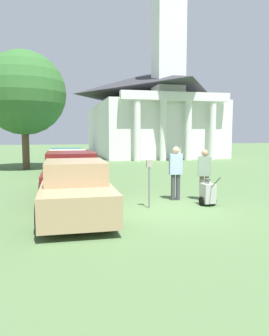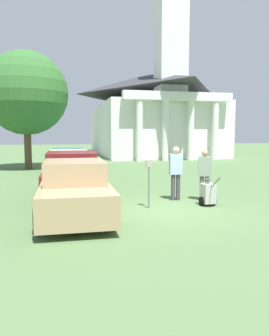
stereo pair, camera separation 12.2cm
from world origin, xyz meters
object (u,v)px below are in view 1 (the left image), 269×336
parking_meter (149,175)px  equipment_cart (208,193)px  parked_car_cream (68,167)px  church (148,108)px  person_worker (176,170)px  parked_car_tan (75,190)px  person_supervisor (204,172)px  parked_car_teal (66,162)px  parked_car_maroon (71,175)px

parking_meter → equipment_cart: size_ratio=1.46×
parked_car_cream → church: size_ratio=0.19×
parked_car_cream → church: 21.44m
person_worker → parked_car_tan: bearing=27.9°
person_supervisor → equipment_cart: 0.96m
parked_car_tan → church: church is taller
parked_car_teal → equipment_cart: bearing=-65.6°
parked_car_maroon → equipment_cart: size_ratio=5.30×
parked_car_tan → parked_car_teal: size_ratio=1.02×
person_supervisor → parked_car_teal: bearing=-42.3°
parked_car_cream → church: church is taller
parked_car_cream → parked_car_teal: size_ratio=0.98×
parking_meter → church: bearing=74.6°
person_supervisor → equipment_cart: bearing=94.6°
parked_car_tan → equipment_cart: size_ratio=4.85×
parked_car_cream → parking_meter: bearing=-70.0°
equipment_cart → church: size_ratio=0.04×
parking_meter → parked_car_maroon: bearing=129.5°
parked_car_maroon → person_worker: person_worker is taller
parking_meter → parked_car_cream: bearing=109.4°
parked_car_tan → parked_car_maroon: bearing=90.6°
parking_meter → person_worker: size_ratio=0.81×
person_supervisor → church: church is taller
parked_car_teal → church: (9.12, 16.02, 4.31)m
parked_car_maroon → parking_meter: parked_car_maroon is taller
parked_car_tan → parked_car_maroon: parked_car_maroon is taller
parked_car_tan → church: size_ratio=0.19×
parking_meter → equipment_cart: bearing=-2.0°
parked_car_tan → person_worker: bearing=21.1°
parked_car_cream → equipment_cart: size_ratio=4.68×
parked_car_maroon → church: 24.66m
person_supervisor → equipment_cart: person_supervisor is taller
parked_car_maroon → parked_car_tan: bearing=-89.4°
parked_car_teal → parking_meter: bearing=-75.9°
parked_car_teal → equipment_cart: 10.09m
parked_car_teal → person_worker: person_worker is taller
parked_car_cream → person_worker: person_worker is taller
parking_meter → person_supervisor: 2.19m
equipment_cart → church: (5.04, 25.24, 4.59)m
parked_car_teal → church: bearing=61.0°
parking_meter → person_supervisor: bearing=17.6°
parked_car_cream → equipment_cart: (4.08, -6.32, -0.29)m
parking_meter → person_supervisor: (2.09, 0.66, -0.04)m
person_supervisor → person_worker: bearing=2.5°
person_supervisor → parking_meter: bearing=38.5°
parked_car_maroon → person_worker: (3.39, -1.70, 0.30)m
parked_car_maroon → person_supervisor: 4.74m
parked_car_tan → parking_meter: bearing=8.4°
person_worker → person_supervisor: 0.95m
church → parked_car_cream: bearing=-115.7°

